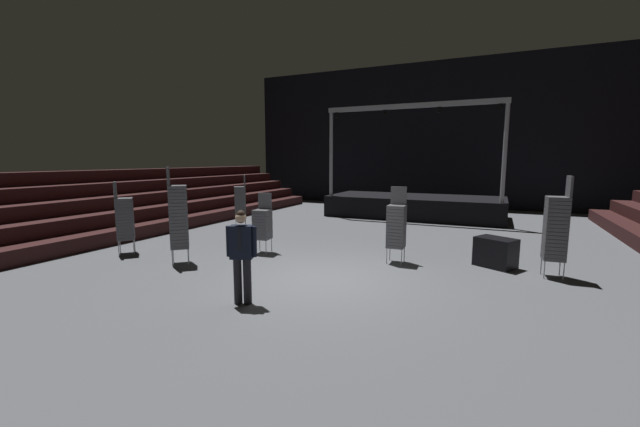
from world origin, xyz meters
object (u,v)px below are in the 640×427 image
man_with_tie (242,251)px  chair_stack_front_right (262,223)px  chair_stack_mid_right (178,216)px  stage_riser (415,205)px  chair_stack_mid_centre (556,227)px  chair_stack_front_left (240,201)px  chair_stack_rear_left (396,225)px  chair_stack_mid_left (125,218)px  equipment_road_case (496,252)px

man_with_tie → chair_stack_front_right: bearing=-83.0°
chair_stack_mid_right → chair_stack_front_right: bearing=102.8°
stage_riser → chair_stack_mid_centre: size_ratio=3.38×
chair_stack_front_left → chair_stack_front_right: chair_stack_front_left is taller
chair_stack_mid_centre → chair_stack_rear_left: chair_stack_mid_centre is taller
chair_stack_mid_left → equipment_road_case: bearing=60.1°
stage_riser → equipment_road_case: (3.52, -7.72, -0.19)m
chair_stack_mid_left → equipment_road_case: chair_stack_mid_left is taller
chair_stack_front_left → chair_stack_rear_left: 7.62m
chair_stack_mid_right → chair_stack_rear_left: chair_stack_mid_right is taller
chair_stack_mid_right → equipment_road_case: 8.03m
chair_stack_mid_right → chair_stack_mid_centre: (8.57, 2.66, -0.08)m
chair_stack_mid_left → chair_stack_mid_centre: bearing=56.3°
chair_stack_front_left → chair_stack_mid_centre: (10.58, -2.66, 0.13)m
chair_stack_mid_left → chair_stack_mid_centre: chair_stack_mid_centre is taller
man_with_tie → chair_stack_mid_right: bearing=-48.4°
chair_stack_front_left → chair_stack_mid_centre: chair_stack_mid_centre is taller
chair_stack_front_left → chair_stack_mid_right: 5.70m
chair_stack_front_left → chair_stack_mid_right: chair_stack_mid_right is taller
equipment_road_case → stage_riser: bearing=114.5°
stage_riser → chair_stack_mid_right: stage_riser is taller
chair_stack_mid_left → chair_stack_mid_centre: 11.04m
chair_stack_front_left → chair_stack_rear_left: size_ratio=1.04×
man_with_tie → chair_stack_rear_left: (1.87, 4.06, -0.01)m
chair_stack_front_right → chair_stack_mid_centre: size_ratio=0.74×
chair_stack_front_right → chair_stack_rear_left: bearing=-179.3°
man_with_tie → chair_stack_front_right: (-1.85, 3.51, -0.14)m
chair_stack_mid_right → chair_stack_rear_left: 5.58m
chair_stack_front_right → chair_stack_mid_right: 2.31m
chair_stack_front_right → chair_stack_rear_left: 3.76m
chair_stack_mid_left → chair_stack_rear_left: 7.55m
chair_stack_front_left → chair_stack_front_right: size_ratio=1.20×
chair_stack_rear_left → equipment_road_case: 2.52m
chair_stack_mid_left → chair_stack_rear_left: chair_stack_mid_left is taller
man_with_tie → chair_stack_mid_right: chair_stack_mid_right is taller
chair_stack_front_right → chair_stack_mid_right: chair_stack_mid_right is taller
chair_stack_front_left → chair_stack_mid_centre: size_ratio=0.89×
stage_riser → chair_stack_front_right: bearing=-106.0°
man_with_tie → chair_stack_mid_centre: (5.41, 4.31, 0.16)m
man_with_tie → chair_stack_front_left: 8.68m
chair_stack_mid_left → chair_stack_mid_right: size_ratio=0.83×
man_with_tie → equipment_road_case: 6.35m
chair_stack_front_left → chair_stack_front_right: bearing=-173.4°
chair_stack_mid_centre → chair_stack_mid_right: bearing=102.4°
chair_stack_mid_centre → equipment_road_case: (-1.20, 0.40, -0.79)m
chair_stack_rear_left → equipment_road_case: (2.35, 0.65, -0.62)m
stage_riser → chair_stack_mid_left: (-6.03, -10.62, 0.47)m
chair_stack_front_left → chair_stack_mid_left: same height
stage_riser → chair_stack_front_left: (-5.87, -5.45, 0.47)m
chair_stack_front_left → man_with_tie: bearing=179.4°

